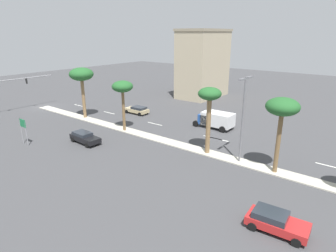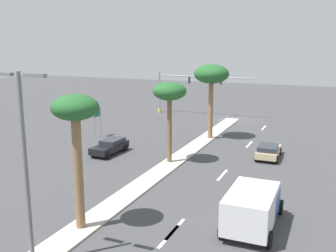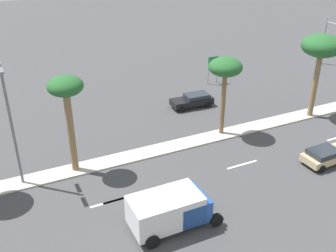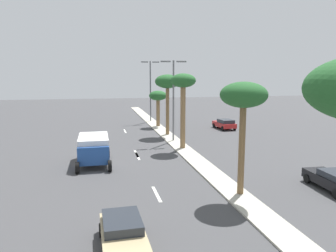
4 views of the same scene
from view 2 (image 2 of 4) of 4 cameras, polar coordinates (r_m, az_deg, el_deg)
ground_plane at (r=26.98m, az=-6.58°, el=-10.55°), size 160.00×160.00×0.00m
lane_stripe_front at (r=49.82m, az=13.84°, el=-0.26°), size 0.20×2.80×0.01m
lane_stripe_far at (r=41.42m, az=11.82°, el=-2.64°), size 0.20×2.80×0.01m
lane_stripe_right at (r=31.65m, az=7.98°, el=-7.11°), size 0.20×2.80×0.01m
lane_stripe_near at (r=22.83m, az=1.05°, el=-14.85°), size 0.20×2.80×0.01m
lane_stripe_mid at (r=22.08m, az=0.12°, el=-15.84°), size 0.20×2.80×0.01m
traffic_signal_gantry at (r=57.23m, az=1.98°, el=5.59°), size 14.52×0.53×6.23m
directional_road_sign at (r=44.10m, az=-10.36°, el=1.42°), size 0.10×1.33×3.27m
palm_tree_mid at (r=42.03m, az=6.38°, el=7.32°), size 3.75×3.75×8.03m
palm_tree_inboard at (r=33.07m, az=0.23°, el=4.76°), size 2.88×2.88×7.02m
palm_tree_front at (r=21.36m, az=-13.39°, el=1.14°), size 2.56×2.56×7.58m
street_lamp_mid at (r=18.60m, az=-20.27°, el=-3.88°), size 2.90×0.24×9.04m
sedan_tan_leading at (r=36.77m, az=14.50°, el=-3.52°), size 2.07×4.31×1.28m
sedan_black_mid at (r=37.48m, az=-8.46°, el=-2.93°), size 2.02×4.42×1.34m
box_truck at (r=22.95m, az=12.30°, el=-11.39°), size 2.76×5.64×2.35m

